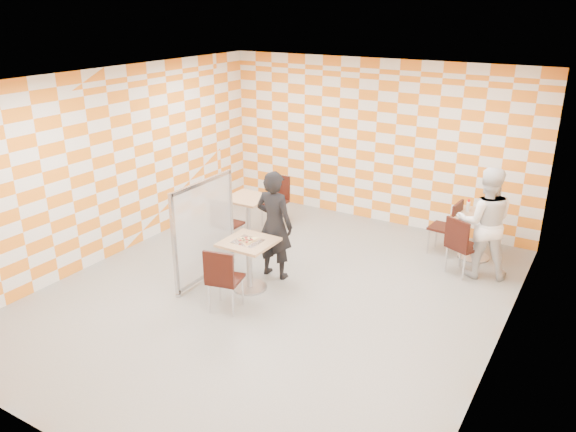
% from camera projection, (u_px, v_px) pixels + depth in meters
% --- Properties ---
extents(room_shell, '(7.00, 7.00, 7.00)m').
position_uv_depth(room_shell, '(294.00, 184.00, 7.94)').
color(room_shell, gray).
rests_on(room_shell, ground).
extents(main_table, '(0.70, 0.70, 0.75)m').
position_uv_depth(main_table, '(249.00, 256.00, 8.02)').
color(main_table, tan).
rests_on(main_table, ground).
extents(second_table, '(0.70, 0.70, 0.75)m').
position_uv_depth(second_table, '(477.00, 229.00, 9.00)').
color(second_table, tan).
rests_on(second_table, ground).
extents(empty_table, '(0.70, 0.70, 0.75)m').
position_uv_depth(empty_table, '(248.00, 210.00, 9.80)').
color(empty_table, tan).
rests_on(empty_table, ground).
extents(chair_main_front, '(0.51, 0.51, 0.92)m').
position_uv_depth(chair_main_front, '(222.00, 276.00, 7.38)').
color(chair_main_front, black).
rests_on(chair_main_front, ground).
extents(chair_second_front, '(0.56, 0.57, 0.92)m').
position_uv_depth(chair_second_front, '(461.00, 242.00, 8.41)').
color(chair_second_front, black).
rests_on(chair_second_front, ground).
extents(chair_second_side, '(0.46, 0.46, 0.92)m').
position_uv_depth(chair_second_side, '(450.00, 223.00, 9.12)').
color(chair_second_side, black).
rests_on(chair_second_side, ground).
extents(chair_empty_near, '(0.42, 0.43, 0.92)m').
position_uv_depth(chair_empty_near, '(224.00, 221.00, 9.23)').
color(chair_empty_near, black).
rests_on(chair_empty_near, ground).
extents(chair_empty_far, '(0.44, 0.45, 0.92)m').
position_uv_depth(chair_empty_far, '(277.00, 196.00, 10.40)').
color(chair_empty_far, black).
rests_on(chair_empty_far, ground).
extents(partition, '(0.08, 1.38, 1.55)m').
position_uv_depth(partition, '(204.00, 230.00, 8.20)').
color(partition, white).
rests_on(partition, ground).
extents(man_dark, '(0.61, 0.41, 1.66)m').
position_uv_depth(man_dark, '(274.00, 225.00, 8.30)').
color(man_dark, black).
rests_on(man_dark, ground).
extents(man_white, '(1.00, 0.89, 1.70)m').
position_uv_depth(man_white, '(485.00, 223.00, 8.32)').
color(man_white, white).
rests_on(man_white, ground).
extents(pizza_on_foil, '(0.40, 0.40, 0.04)m').
position_uv_depth(pizza_on_foil, '(248.00, 240.00, 7.92)').
color(pizza_on_foil, silver).
rests_on(pizza_on_foil, main_table).
extents(sport_bottle, '(0.06, 0.06, 0.20)m').
position_uv_depth(sport_bottle, '(468.00, 206.00, 9.04)').
color(sport_bottle, white).
rests_on(sport_bottle, second_table).
extents(soda_bottle, '(0.07, 0.07, 0.23)m').
position_uv_depth(soda_bottle, '(485.00, 209.00, 8.87)').
color(soda_bottle, black).
rests_on(soda_bottle, second_table).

